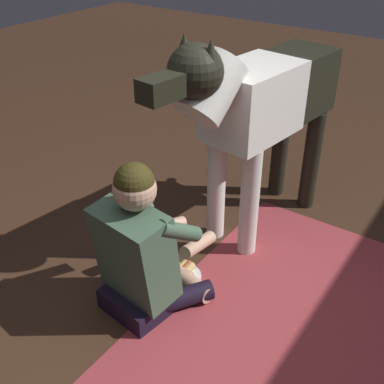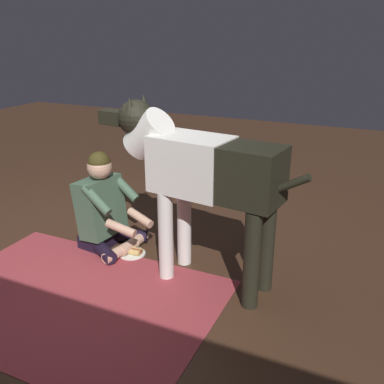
{
  "view_description": "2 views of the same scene",
  "coord_description": "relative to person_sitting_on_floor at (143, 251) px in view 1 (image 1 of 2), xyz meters",
  "views": [
    {
      "loc": [
        1.41,
        0.87,
        1.9
      ],
      "look_at": [
        -0.43,
        -0.41,
        0.51
      ],
      "focal_mm": 44.82,
      "sensor_mm": 36.0,
      "label": 1
    },
    {
      "loc": [
        -2.13,
        2.36,
        1.81
      ],
      "look_at": [
        -0.77,
        -0.61,
        0.58
      ],
      "focal_mm": 39.98,
      "sensor_mm": 36.0,
      "label": 2
    }
  ],
  "objects": [
    {
      "name": "ground_plane",
      "position": [
        0.02,
        0.43,
        -0.36
      ],
      "size": [
        13.1,
        13.1,
        0.0
      ],
      "primitive_type": "plane",
      "color": "#3D2618"
    },
    {
      "name": "area_rug",
      "position": [
        -0.24,
        0.78,
        -0.36
      ],
      "size": [
        2.07,
        1.45,
        0.01
      ],
      "primitive_type": "cube",
      "color": "#99353B",
      "rests_on": "ground"
    },
    {
      "name": "person_sitting_on_floor",
      "position": [
        0.0,
        0.0,
        0.0
      ],
      "size": [
        0.66,
        0.57,
        0.87
      ],
      "color": "black",
      "rests_on": "ground"
    },
    {
      "name": "large_dog",
      "position": [
        -0.95,
        0.12,
        0.51
      ],
      "size": [
        1.69,
        0.48,
        1.36
      ],
      "color": "silver",
      "rests_on": "ground"
    },
    {
      "name": "hot_dog_on_plate",
      "position": [
        -0.28,
        0.04,
        -0.33
      ],
      "size": [
        0.23,
        0.23,
        0.06
      ],
      "color": "white",
      "rests_on": "ground"
    }
  ]
}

